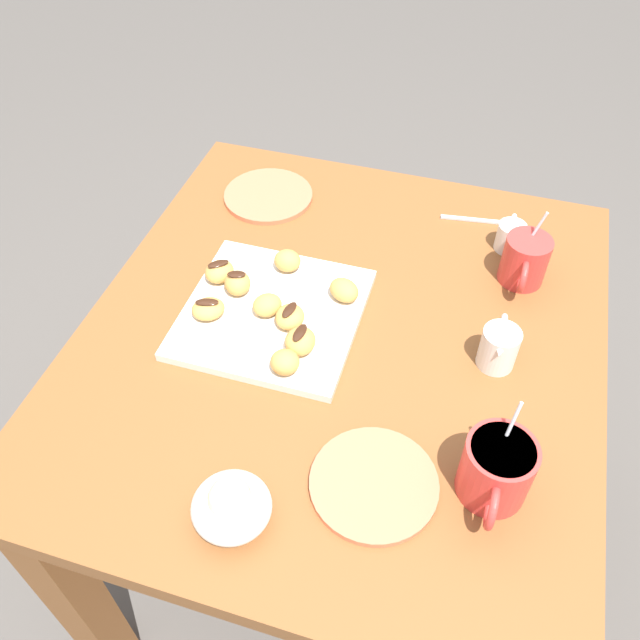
{
  "coord_description": "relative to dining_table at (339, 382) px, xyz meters",
  "views": [
    {
      "loc": [
        0.72,
        0.18,
        1.57
      ],
      "look_at": [
        0.0,
        -0.04,
        0.76
      ],
      "focal_mm": 37.34,
      "sensor_mm": 36.0,
      "label": 1
    }
  ],
  "objects": [
    {
      "name": "chocolate_drizzle_4",
      "position": [
        0.04,
        -0.22,
        0.18
      ],
      "size": [
        0.03,
        0.04,
        0.0
      ],
      "primitive_type": "ellipsoid",
      "rotation": [
        0.0,
        0.0,
        1.85
      ],
      "color": "#381E11",
      "rests_on": "beignet_4"
    },
    {
      "name": "beignet_1",
      "position": [
        0.01,
        -0.13,
        0.17
      ],
      "size": [
        0.07,
        0.07,
        0.04
      ],
      "primitive_type": "ellipsoid",
      "rotation": [
        0.0,
        0.0,
        3.93
      ],
      "color": "#D19347",
      "rests_on": "pastry_plate_square"
    },
    {
      "name": "beignet_3",
      "position": [
        0.02,
        -0.08,
        0.17
      ],
      "size": [
        0.06,
        0.05,
        0.03
      ],
      "primitive_type": "ellipsoid",
      "rotation": [
        0.0,
        0.0,
        0.11
      ],
      "color": "#D19347",
      "rests_on": "pastry_plate_square"
    },
    {
      "name": "chocolate_drizzle_6",
      "position": [
        -0.05,
        -0.24,
        0.19
      ],
      "size": [
        0.04,
        0.04,
        0.0
      ],
      "primitive_type": "ellipsoid",
      "rotation": [
        0.0,
        0.0,
        2.25
      ],
      "color": "#381E11",
      "rests_on": "beignet_6"
    },
    {
      "name": "pastry_plate_square",
      "position": [
        0.0,
        -0.12,
        0.14
      ],
      "size": [
        0.29,
        0.29,
        0.02
      ],
      "primitive_type": "cube",
      "color": "silver",
      "rests_on": "dining_table"
    },
    {
      "name": "saucer_coral_left",
      "position": [
        0.26,
        0.12,
        0.14
      ],
      "size": [
        0.18,
        0.18,
        0.01
      ],
      "primitive_type": "cylinder",
      "color": "#E5704C",
      "rests_on": "dining_table"
    },
    {
      "name": "dining_table",
      "position": [
        0.0,
        0.0,
        0.0
      ],
      "size": [
        0.96,
        0.86,
        0.74
      ],
      "color": "brown",
      "rests_on": "ground_plane"
    },
    {
      "name": "ice_cream_bowl",
      "position": [
        0.36,
        -0.05,
        0.17
      ],
      "size": [
        0.11,
        0.11,
        0.08
      ],
      "color": "silver",
      "rests_on": "dining_table"
    },
    {
      "name": "beignet_5",
      "position": [
        -0.06,
        -0.01,
        0.17
      ],
      "size": [
        0.07,
        0.07,
        0.03
      ],
      "primitive_type": "ellipsoid",
      "rotation": [
        0.0,
        0.0,
        2.57
      ],
      "color": "#D19347",
      "rests_on": "pastry_plate_square"
    },
    {
      "name": "cream_pitcher_white",
      "position": [
        -0.01,
        0.25,
        0.18
      ],
      "size": [
        0.1,
        0.06,
        0.07
      ],
      "color": "silver",
      "rests_on": "dining_table"
    },
    {
      "name": "saucer_coral_right",
      "position": [
        -0.31,
        -0.24,
        0.14
      ],
      "size": [
        0.18,
        0.18,
        0.01
      ],
      "primitive_type": "cylinder",
      "color": "#E5704C",
      "rests_on": "dining_table"
    },
    {
      "name": "beignet_7",
      "position": [
        0.07,
        -0.05,
        0.17
      ],
      "size": [
        0.06,
        0.05,
        0.04
      ],
      "primitive_type": "ellipsoid",
      "rotation": [
        0.0,
        0.0,
        6.25
      ],
      "color": "#D19347",
      "rests_on": "pastry_plate_square"
    },
    {
      "name": "chocolate_drizzle_7",
      "position": [
        0.07,
        -0.05,
        0.19
      ],
      "size": [
        0.04,
        0.02,
        0.0
      ],
      "primitive_type": "ellipsoid",
      "rotation": [
        0.0,
        0.0,
        6.16
      ],
      "color": "#381E11",
      "rests_on": "beignet_7"
    },
    {
      "name": "beignet_8",
      "position": [
        -0.03,
        -0.19,
        0.17
      ],
      "size": [
        0.07,
        0.06,
        0.04
      ],
      "primitive_type": "ellipsoid",
      "rotation": [
        0.0,
        0.0,
        5.21
      ],
      "color": "#D19347",
      "rests_on": "pastry_plate_square"
    },
    {
      "name": "chocolate_drizzle_8",
      "position": [
        -0.03,
        -0.19,
        0.19
      ],
      "size": [
        0.03,
        0.04,
        0.0
      ],
      "primitive_type": "ellipsoid",
      "rotation": [
        0.0,
        0.0,
        5.01
      ],
      "color": "#381E11",
      "rests_on": "beignet_8"
    },
    {
      "name": "beignet_4",
      "position": [
        0.04,
        -0.22,
        0.17
      ],
      "size": [
        0.07,
        0.07,
        0.03
      ],
      "primitive_type": "ellipsoid",
      "rotation": [
        0.0,
        0.0,
        2.14
      ],
      "color": "#D19347",
      "rests_on": "pastry_plate_square"
    },
    {
      "name": "coffee_mug_red_right",
      "position": [
        0.22,
        0.27,
        0.19
      ],
      "size": [
        0.14,
        0.1,
        0.15
      ],
      "color": "red",
      "rests_on": "dining_table"
    },
    {
      "name": "beignet_2",
      "position": [
        0.11,
        -0.06,
        0.17
      ],
      "size": [
        0.05,
        0.05,
        0.04
      ],
      "primitive_type": "ellipsoid",
      "rotation": [
        0.0,
        0.0,
        6.13
      ],
      "color": "#D19347",
      "rests_on": "pastry_plate_square"
    },
    {
      "name": "beignet_6",
      "position": [
        -0.05,
        -0.24,
        0.17
      ],
      "size": [
        0.07,
        0.07,
        0.03
      ],
      "primitive_type": "ellipsoid",
      "rotation": [
        0.0,
        0.0,
        2.7
      ],
      "color": "#D19347",
      "rests_on": "pastry_plate_square"
    },
    {
      "name": "loose_spoon_near_saucer",
      "position": [
        -0.36,
        0.21,
        0.14
      ],
      "size": [
        0.04,
        0.16,
        0.01
      ],
      "color": "silver",
      "rests_on": "dining_table"
    },
    {
      "name": "coffee_mug_red_left",
      "position": [
        -0.22,
        0.27,
        0.18
      ],
      "size": [
        0.12,
        0.08,
        0.14
      ],
      "color": "red",
      "rests_on": "dining_table"
    },
    {
      "name": "chocolate_sauce_pitcher",
      "position": [
        -0.3,
        0.24,
        0.17
      ],
      "size": [
        0.09,
        0.05,
        0.06
      ],
      "color": "silver",
      "rests_on": "dining_table"
    },
    {
      "name": "beignet_0",
      "position": [
        -0.11,
        -0.13,
        0.17
      ],
      "size": [
        0.05,
        0.05,
        0.04
      ],
      "primitive_type": "ellipsoid",
      "rotation": [
        0.0,
        0.0,
        6.21
      ],
      "color": "#D19347",
      "rests_on": "pastry_plate_square"
    },
    {
      "name": "ground_plane",
      "position": [
        0.0,
        0.0,
        -0.6
      ],
      "size": [
        8.0,
        8.0,
        0.0
      ],
      "primitive_type": "plane",
      "color": "#514C47"
    },
    {
      "name": "chocolate_drizzle_3",
      "position": [
        0.02,
        -0.08,
        0.19
      ],
      "size": [
        0.04,
        0.02,
        0.0
      ],
      "primitive_type": "ellipsoid",
      "rotation": [
        0.0,
        0.0,
        -0.19
      ],
      "color": "#381E11",
      "rests_on": "beignet_3"
    }
  ]
}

